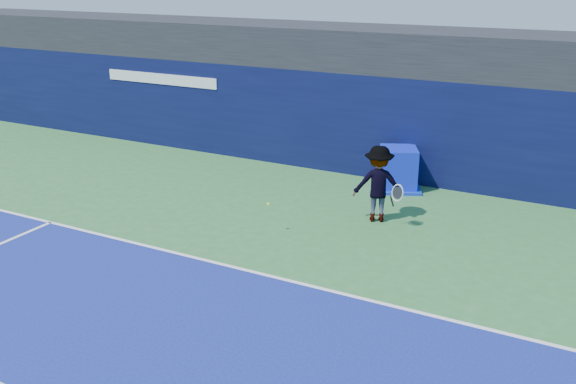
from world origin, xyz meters
name	(u,v)px	position (x,y,z in m)	size (l,w,h in m)	color
ground	(125,333)	(0.00, 0.00, 0.00)	(80.00, 80.00, 0.00)	#337136
baseline	(222,264)	(0.00, 3.00, 0.01)	(24.00, 0.10, 0.01)	white
stadium_band	(374,48)	(0.00, 11.50, 3.60)	(36.00, 3.00, 1.20)	black
back_wall_assembly	(359,123)	(0.00, 10.50, 1.50)	(36.00, 1.03, 3.00)	black
equipment_cart	(398,170)	(1.63, 9.44, 0.54)	(1.63, 1.63, 1.18)	#0D1DBF
tennis_player	(378,184)	(1.97, 6.90, 0.94)	(1.46, 1.12, 1.89)	white
tennis_ball	(268,204)	(0.02, 4.94, 0.73)	(0.07, 0.07, 0.07)	#F4F61B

